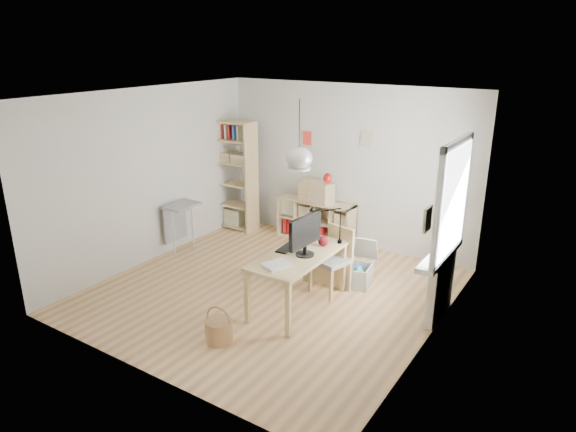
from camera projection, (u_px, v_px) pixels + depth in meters
The scene contains 20 objects.
ground at pixel (270, 291), 7.21m from camera, with size 4.50×4.50×0.00m, color tan.
room_shell at pixel (299, 158), 6.16m from camera, with size 4.50×4.50×4.50m.
window_unit at pixel (453, 201), 6.04m from camera, with size 0.07×1.16×1.46m.
radiator at pixel (441, 288), 6.43m from camera, with size 0.10×0.80×0.80m, color silver.
windowsill at pixel (440, 255), 6.32m from camera, with size 0.22×1.20×0.06m, color white.
desk at pixel (298, 261), 6.60m from camera, with size 0.70×1.50×0.75m.
cube_shelf at pixel (316, 223), 9.01m from camera, with size 1.40×0.38×0.72m.
tall_bookshelf at pixel (234, 171), 9.33m from camera, with size 0.80×0.38×2.00m.
side_table at pixel (179, 214), 8.32m from camera, with size 0.40×0.55×0.85m.
chair at pixel (334, 256), 7.07m from camera, with size 0.54×0.54×0.92m.
wicker_basket at pixel (219, 330), 5.97m from camera, with size 0.33×0.33×0.45m.
storage_chest at pixel (352, 269), 7.42m from camera, with size 0.68×0.74×0.62m.
monitor at pixel (305, 233), 6.43m from camera, with size 0.24×0.61×0.53m.
keyboard at pixel (288, 247), 6.74m from camera, with size 0.15×0.41×0.02m, color black.
task_lamp at pixel (324, 219), 6.88m from camera, with size 0.44×0.16×0.47m.
yarn_ball at pixel (323, 241), 6.80m from camera, with size 0.14×0.14×0.14m, color #46090C.
paper_tray at pixel (277, 265), 6.21m from camera, with size 0.25×0.32×0.03m, color white.
drawer_chest at pixel (316, 191), 8.77m from camera, with size 0.61×0.28×0.35m, color tan.
red_vase at pixel (328, 178), 8.58m from camera, with size 0.15×0.15×0.17m, color maroon.
potted_plant at pixel (446, 235), 6.48m from camera, with size 0.27×0.24×0.30m, color #2F6325.
Camera 1 is at (3.73, -5.30, 3.34)m, focal length 32.00 mm.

